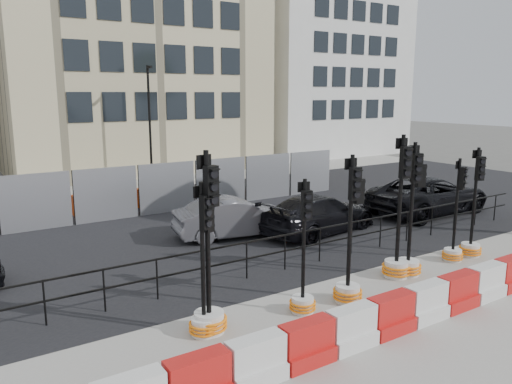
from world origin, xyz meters
TOP-DOWN VIEW (x-y plane):
  - ground at (0.00, 0.00)m, footprint 120.00×120.00m
  - sidewalk_near at (0.00, -3.00)m, footprint 40.00×6.00m
  - road at (0.00, 7.00)m, footprint 40.00×14.00m
  - sidewalk_far at (0.00, 16.00)m, footprint 40.00×4.00m
  - building_cream at (2.00, 21.99)m, footprint 15.00×10.06m
  - building_white at (17.00, 21.99)m, footprint 12.00×9.06m
  - kerb_railing at (0.00, 1.20)m, footprint 18.00×0.04m
  - heras_fencing at (-0.01, 9.80)m, footprint 14.33×1.72m
  - lamp_post_far at (0.50, 14.98)m, footprint 0.12×0.56m
  - barrier_row at (0.00, -2.80)m, footprint 16.75×0.50m
  - traffic_signal_a at (-4.54, -0.86)m, footprint 0.71×0.71m
  - traffic_signal_b at (-4.67, -0.89)m, footprint 0.60×0.60m
  - traffic_signal_c at (-2.43, -1.12)m, footprint 0.58×0.58m
  - traffic_signal_d at (-1.22, -1.25)m, footprint 0.66×0.66m
  - traffic_signal_e at (0.89, -0.78)m, footprint 0.72×0.72m
  - traffic_signal_f at (1.26, -0.86)m, footprint 0.68×0.68m
  - traffic_signal_g at (3.21, -0.78)m, footprint 0.58×0.58m
  - traffic_signal_h at (4.00, -0.80)m, footprint 0.63×0.63m
  - car_b at (-0.69, 4.68)m, footprint 2.85×4.48m
  - car_c at (1.94, 3.53)m, footprint 3.25×5.08m
  - car_d at (7.35, 3.34)m, footprint 2.66×5.40m

SIDE VIEW (x-z plane):
  - ground at x=0.00m, z-range 0.00..0.00m
  - sidewalk_near at x=0.00m, z-range 0.00..0.02m
  - sidewalk_far at x=0.00m, z-range 0.00..0.02m
  - road at x=0.00m, z-range 0.00..0.03m
  - barrier_row at x=0.00m, z-range -0.03..0.77m
  - traffic_signal_g at x=3.21m, z-range -0.86..2.06m
  - traffic_signal_c at x=-2.43m, z-range -0.86..2.07m
  - car_c at x=1.94m, z-range 0.00..1.31m
  - car_b at x=-0.69m, z-range 0.00..1.31m
  - traffic_signal_h at x=4.00m, z-range -0.93..2.24m
  - heras_fencing at x=-0.01m, z-range -0.32..1.68m
  - kerb_railing at x=0.00m, z-range 0.19..1.19m
  - traffic_signal_b at x=-4.67m, z-range -0.80..2.26m
  - car_d at x=7.35m, z-range 0.00..1.47m
  - traffic_signal_a at x=-4.54m, z-range -1.06..2.56m
  - traffic_signal_e at x=0.89m, z-range -1.08..2.59m
  - traffic_signal_d at x=-1.22m, z-range -0.88..2.49m
  - traffic_signal_f at x=1.26m, z-range -0.91..2.56m
  - lamp_post_far at x=0.50m, z-range 0.22..6.22m
  - building_white at x=17.00m, z-range 0.00..16.00m
  - building_cream at x=2.00m, z-range 0.00..18.00m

